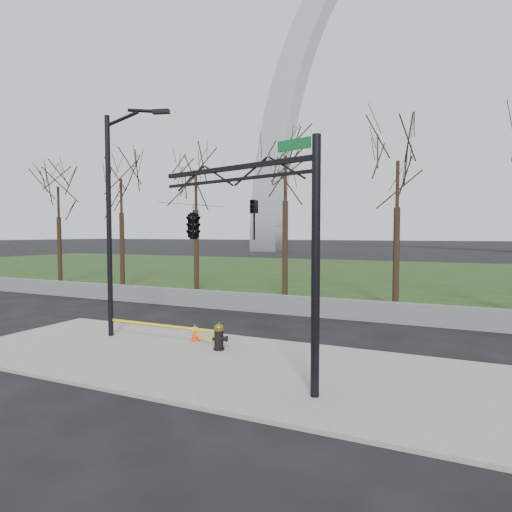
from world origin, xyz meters
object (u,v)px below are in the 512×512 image
at_px(fire_hydrant, 219,337).
at_px(street_light, 115,209).
at_px(traffic_cone, 195,332).
at_px(traffic_signal_mast, 213,221).

distance_m(fire_hydrant, street_light, 6.01).
height_order(traffic_cone, street_light, street_light).
bearing_deg(traffic_signal_mast, traffic_cone, 146.50).
bearing_deg(street_light, traffic_signal_mast, -35.26).
distance_m(street_light, traffic_signal_mast, 5.38).
bearing_deg(traffic_cone, fire_hydrant, -25.95).
height_order(fire_hydrant, street_light, street_light).
xyz_separation_m(traffic_cone, street_light, (-2.99, -0.53, 4.29)).
distance_m(fire_hydrant, traffic_signal_mast, 4.06).
bearing_deg(traffic_cone, street_light, -169.88).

